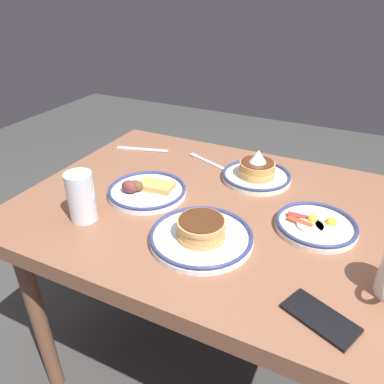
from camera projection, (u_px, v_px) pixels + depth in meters
name	position (u px, v px, depth m)	size (l,w,h in m)	color
ground_plane	(211.00, 362.00, 1.48)	(6.00, 6.00, 0.00)	#3B3A39
dining_table	(217.00, 225.00, 1.14)	(1.17, 0.85, 0.74)	brown
plate_near_main	(146.00, 190.00, 1.15)	(0.24, 0.24, 0.05)	white
plate_center_pancakes	(257.00, 173.00, 1.23)	(0.23, 0.23, 0.11)	silver
plate_far_companion	(316.00, 225.00, 0.99)	(0.22, 0.22, 0.04)	silver
plate_far_side	(201.00, 234.00, 0.94)	(0.27, 0.27, 0.06)	white
drinking_glass	(82.00, 199.00, 1.01)	(0.07, 0.07, 0.14)	silver
cell_phone	(320.00, 318.00, 0.73)	(0.14, 0.07, 0.01)	black
fork_near	(208.00, 162.00, 1.35)	(0.19, 0.09, 0.01)	silver
butter_knife	(142.00, 149.00, 1.46)	(0.20, 0.07, 0.01)	silver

